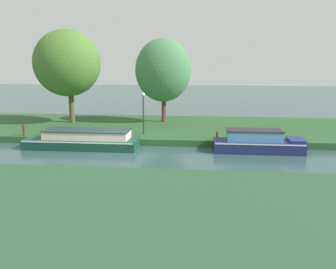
% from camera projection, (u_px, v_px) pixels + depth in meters
% --- Properties ---
extents(ground_plane, '(120.00, 120.00, 0.00)m').
position_uv_depth(ground_plane, '(116.00, 153.00, 20.40)').
color(ground_plane, '#314F4E').
extents(riverbank_far, '(72.00, 10.00, 0.40)m').
position_uv_depth(riverbank_far, '(138.00, 128.00, 27.19)').
color(riverbank_far, '#29542B').
rests_on(riverbank_far, ground_plane).
extents(riverbank_near, '(72.00, 10.00, 0.40)m').
position_uv_depth(riverbank_near, '(48.00, 217.00, 11.58)').
color(riverbank_near, '#2C5234').
rests_on(riverbank_near, ground_plane).
extents(forest_barge, '(6.70, 2.14, 1.09)m').
position_uv_depth(forest_barge, '(84.00, 140.00, 21.70)').
color(forest_barge, '#154031').
rests_on(forest_barge, ground_plane).
extents(navy_narrowboat, '(5.01, 1.67, 1.28)m').
position_uv_depth(navy_narrowboat, '(258.00, 143.00, 20.69)').
color(navy_narrowboat, navy).
rests_on(navy_narrowboat, ground_plane).
extents(willow_tree_left, '(5.01, 4.41, 7.00)m').
position_uv_depth(willow_tree_left, '(67.00, 63.00, 27.04)').
color(willow_tree_left, brown).
rests_on(willow_tree_left, riverbank_far).
extents(willow_tree_centre, '(4.21, 3.35, 6.37)m').
position_uv_depth(willow_tree_centre, '(163.00, 70.00, 27.44)').
color(willow_tree_centre, brown).
rests_on(willow_tree_centre, riverbank_far).
extents(lamp_post, '(0.24, 0.24, 2.69)m').
position_uv_depth(lamp_post, '(143.00, 108.00, 23.47)').
color(lamp_post, '#333338').
rests_on(lamp_post, riverbank_far).
extents(mooring_post_near, '(0.16, 0.16, 0.73)m').
position_uv_depth(mooring_post_near, '(24.00, 130.00, 23.25)').
color(mooring_post_near, '#4B2E29').
rests_on(mooring_post_near, riverbank_far).
extents(mooring_post_far, '(0.17, 0.17, 0.51)m').
position_uv_depth(mooring_post_far, '(217.00, 135.00, 22.07)').
color(mooring_post_far, brown).
rests_on(mooring_post_far, riverbank_far).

